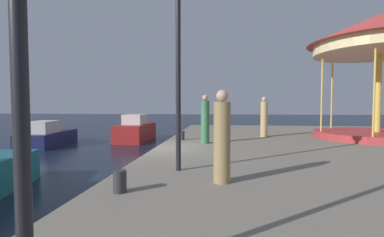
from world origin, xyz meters
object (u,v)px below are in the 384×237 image
object	(u,v)px
carousel	(379,45)
person_near_carousel	(222,139)
bollard_south	(182,135)
bollard_north	(120,181)
lamp_post_mid_promenade	(178,41)
motorboat_navy	(47,136)
motorboat_red	(136,130)
person_far_corner	(264,118)
person_mid_promenade	(205,120)

from	to	relation	value
carousel	person_near_carousel	distance (m)	11.47
bollard_south	person_near_carousel	xyz separation A→B (m)	(1.82, -6.68, 0.68)
bollard_north	bollard_south	xyz separation A→B (m)	(-0.01, 7.52, 0.00)
lamp_post_mid_promenade	person_near_carousel	size ratio (longest dim) A/B	2.42
motorboat_navy	bollard_north	xyz separation A→B (m)	(8.42, -10.45, 0.46)
motorboat_red	lamp_post_mid_promenade	distance (m)	12.60
carousel	person_far_corner	xyz separation A→B (m)	(-5.15, 0.07, -3.38)
bollard_north	bollard_south	size ratio (longest dim) A/B	1.00
person_near_carousel	lamp_post_mid_promenade	bearing A→B (deg)	137.94
person_far_corner	bollard_south	bearing A→B (deg)	-156.35
motorboat_red	bollard_south	world-z (taller)	motorboat_red
motorboat_navy	carousel	size ratio (longest dim) A/B	0.74
motorboat_red	person_near_carousel	bearing A→B (deg)	-64.80
motorboat_navy	bollard_north	world-z (taller)	motorboat_navy
carousel	person_near_carousel	xyz separation A→B (m)	(-7.16, -8.28, -3.44)
bollard_south	person_near_carousel	bearing A→B (deg)	-74.79
motorboat_red	person_far_corner	bearing A→B (deg)	-26.34
motorboat_red	carousel	bearing A→B (deg)	-16.85
lamp_post_mid_promenade	person_near_carousel	world-z (taller)	lamp_post_mid_promenade
bollard_north	person_far_corner	bearing A→B (deg)	67.46
motorboat_red	person_mid_promenade	bearing A→B (deg)	-52.19
motorboat_navy	lamp_post_mid_promenade	distance (m)	13.07
person_near_carousel	person_far_corner	world-z (taller)	person_far_corner
motorboat_red	person_mid_promenade	world-z (taller)	person_mid_promenade
bollard_north	person_near_carousel	world-z (taller)	person_near_carousel
motorboat_navy	person_far_corner	size ratio (longest dim) A/B	2.35
carousel	person_far_corner	size ratio (longest dim) A/B	3.19
motorboat_navy	carousel	distance (m)	18.03
bollard_south	motorboat_red	bearing A→B (deg)	125.44
lamp_post_mid_promenade	person_mid_promenade	distance (m)	5.25
person_near_carousel	motorboat_navy	bearing A→B (deg)	136.81
bollard_north	person_mid_promenade	xyz separation A→B (m)	(1.10, 6.56, 0.73)
motorboat_red	person_far_corner	world-z (taller)	person_far_corner
motorboat_red	bollard_south	distance (m)	6.76
motorboat_navy	carousel	bearing A→B (deg)	-4.36
lamp_post_mid_promenade	person_far_corner	xyz separation A→B (m)	(3.04, 7.42, -2.14)
motorboat_navy	person_mid_promenade	size ratio (longest dim) A/B	2.34
bollard_north	person_near_carousel	size ratio (longest dim) A/B	0.21
carousel	person_far_corner	distance (m)	6.17
motorboat_red	bollard_north	world-z (taller)	motorboat_red
bollard_south	person_mid_promenade	world-z (taller)	person_mid_promenade
bollard_north	person_mid_promenade	size ratio (longest dim) A/B	0.20
lamp_post_mid_promenade	person_near_carousel	bearing A→B (deg)	-42.06
bollard_north	carousel	bearing A→B (deg)	45.48
lamp_post_mid_promenade	person_far_corner	world-z (taller)	lamp_post_mid_promenade
person_mid_promenade	lamp_post_mid_promenade	bearing A→B (deg)	-93.89
bollard_south	person_mid_promenade	distance (m)	1.64
carousel	lamp_post_mid_promenade	distance (m)	11.08
bollard_south	lamp_post_mid_promenade	bearing A→B (deg)	-82.28
bollard_north	bollard_south	distance (m)	7.52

